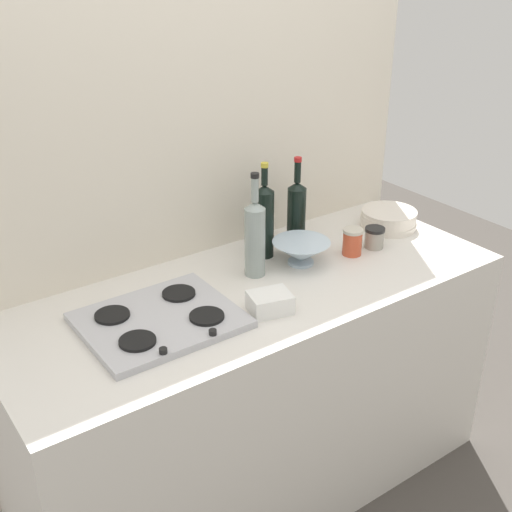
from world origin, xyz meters
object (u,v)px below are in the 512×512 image
at_px(butter_dish, 270,302).
at_px(condiment_jar_rear, 374,238).
at_px(mixing_bowl, 301,252).
at_px(condiment_jar_front, 352,241).
at_px(stovetop_hob, 160,320).
at_px(plate_stack, 389,219).
at_px(wine_bottle_leftmost, 264,220).
at_px(wine_bottle_mid_left, 255,237).
at_px(wine_bottle_mid_right, 296,211).

relative_size(butter_dish, condiment_jar_rear, 1.63).
bearing_deg(mixing_bowl, condiment_jar_front, -13.08).
bearing_deg(stovetop_hob, butter_dish, -23.03).
bearing_deg(butter_dish, plate_stack, 17.65).
height_order(wine_bottle_leftmost, condiment_jar_rear, wine_bottle_leftmost).
height_order(stovetop_hob, wine_bottle_mid_left, wine_bottle_mid_left).
xyz_separation_m(wine_bottle_mid_right, condiment_jar_rear, (0.22, -0.21, -0.09)).
bearing_deg(mixing_bowl, wine_bottle_mid_left, 171.21).
bearing_deg(mixing_bowl, wine_bottle_leftmost, 118.32).
distance_m(mixing_bowl, butter_dish, 0.36).
bearing_deg(wine_bottle_leftmost, condiment_jar_rear, -25.94).
distance_m(plate_stack, wine_bottle_leftmost, 0.59).
xyz_separation_m(wine_bottle_leftmost, wine_bottle_mid_left, (-0.12, -0.10, 0.00)).
height_order(butter_dish, condiment_jar_front, condiment_jar_front).
bearing_deg(mixing_bowl, plate_stack, 5.28).
distance_m(butter_dish, condiment_jar_front, 0.53).
xyz_separation_m(plate_stack, mixing_bowl, (-0.50, -0.05, 0.01)).
relative_size(mixing_bowl, condiment_jar_rear, 2.61).
bearing_deg(wine_bottle_mid_left, stovetop_hob, -167.30).
distance_m(wine_bottle_leftmost, wine_bottle_mid_left, 0.16).
distance_m(wine_bottle_leftmost, mixing_bowl, 0.18).
bearing_deg(plate_stack, mixing_bowl, -174.72).
xyz_separation_m(plate_stack, butter_dish, (-0.80, -0.25, -0.01)).
bearing_deg(wine_bottle_mid_left, mixing_bowl, -8.79).
height_order(stovetop_hob, wine_bottle_mid_right, wine_bottle_mid_right).
height_order(plate_stack, condiment_jar_rear, condiment_jar_rear).
relative_size(stovetop_hob, condiment_jar_rear, 5.80).
height_order(wine_bottle_leftmost, condiment_jar_front, wine_bottle_leftmost).
bearing_deg(wine_bottle_leftmost, stovetop_hob, -159.90).
relative_size(wine_bottle_mid_right, mixing_bowl, 1.64).
bearing_deg(butter_dish, stovetop_hob, 156.97).
bearing_deg(mixing_bowl, stovetop_hob, -173.67).
bearing_deg(plate_stack, stovetop_hob, -174.14).
relative_size(butter_dish, condiment_jar_front, 1.29).
bearing_deg(condiment_jar_front, stovetop_hob, -178.55).
height_order(wine_bottle_leftmost, wine_bottle_mid_right, wine_bottle_leftmost).
height_order(mixing_bowl, condiment_jar_front, condiment_jar_front).
bearing_deg(wine_bottle_mid_right, stovetop_hob, -163.08).
bearing_deg(wine_bottle_mid_left, plate_stack, 1.45).
bearing_deg(wine_bottle_mid_left, condiment_jar_front, -11.06).
relative_size(wine_bottle_mid_left, condiment_jar_rear, 4.65).
height_order(wine_bottle_mid_left, condiment_jar_front, wine_bottle_mid_left).
xyz_separation_m(stovetop_hob, mixing_bowl, (0.62, 0.07, 0.03)).
relative_size(wine_bottle_mid_left, condiment_jar_front, 3.68).
bearing_deg(condiment_jar_rear, wine_bottle_mid_right, 137.47).
relative_size(stovetop_hob, wine_bottle_mid_left, 1.25).
distance_m(mixing_bowl, condiment_jar_rear, 0.32).
relative_size(wine_bottle_leftmost, wine_bottle_mid_right, 1.04).
xyz_separation_m(stovetop_hob, butter_dish, (0.33, -0.14, 0.02)).
xyz_separation_m(wine_bottle_mid_left, wine_bottle_mid_right, (0.28, 0.12, -0.01)).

